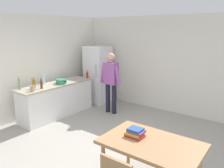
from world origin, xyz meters
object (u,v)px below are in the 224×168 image
object	(u,v)px
person	(111,79)
bottle_oil_amber	(34,84)
bottle_beer_brown	(41,84)
dining_table	(151,147)
bottle_water_clear	(44,79)
bottle_sauce_red	(87,75)
cooking_pot	(61,81)
book_stack	(135,133)
utensil_jar	(32,88)
refrigerator	(98,75)
bottle_vinegar_tall	(19,84)

from	to	relation	value
person	bottle_oil_amber	bearing A→B (deg)	-122.38
bottle_beer_brown	dining_table	bearing A→B (deg)	-9.56
dining_table	bottle_water_clear	size ratio (longest dim) A/B	4.67
person	bottle_sauce_red	bearing A→B (deg)	-175.67
person	cooking_pot	size ratio (longest dim) A/B	4.25
cooking_pot	book_stack	bearing A→B (deg)	-21.15
cooking_pot	bottle_oil_amber	xyz separation A→B (m)	(-0.14, -0.73, 0.06)
utensil_jar	bottle_oil_amber	world-z (taller)	utensil_jar
refrigerator	bottle_oil_amber	size ratio (longest dim) A/B	6.43
cooking_pot	bottle_beer_brown	bearing A→B (deg)	-89.04
bottle_vinegar_tall	book_stack	world-z (taller)	bottle_vinegar_tall
cooking_pot	bottle_water_clear	size ratio (longest dim) A/B	1.33
bottle_sauce_red	bottle_water_clear	world-z (taller)	bottle_water_clear
person	bottle_vinegar_tall	size ratio (longest dim) A/B	5.31
utensil_jar	bottle_oil_amber	distance (m)	0.27
person	bottle_sauce_red	size ratio (longest dim) A/B	7.08
book_stack	dining_table	bearing A→B (deg)	-3.32
bottle_beer_brown	bottle_water_clear	size ratio (longest dim) A/B	0.87
dining_table	cooking_pot	bearing A→B (deg)	160.26
bottle_sauce_red	refrigerator	bearing A→B (deg)	100.94
bottle_water_clear	bottle_vinegar_tall	bearing A→B (deg)	-89.20
bottle_oil_amber	bottle_beer_brown	bearing A→B (deg)	33.33
utensil_jar	bottle_sauce_red	bearing A→B (deg)	88.53
dining_table	book_stack	size ratio (longest dim) A/B	5.20
bottle_oil_amber	bottle_sauce_red	bearing A→B (deg)	81.50
bottle_sauce_red	bottle_water_clear	bearing A→B (deg)	-110.52
cooking_pot	bottle_water_clear	distance (m)	0.46
cooking_pot	bottle_water_clear	xyz separation A→B (m)	(-0.35, -0.30, 0.07)
utensil_jar	bottle_water_clear	xyz separation A→B (m)	(-0.40, 0.61, 0.05)
person	bottle_sauce_red	world-z (taller)	person
refrigerator	person	size ratio (longest dim) A/B	1.06
refrigerator	book_stack	size ratio (longest dim) A/B	6.68
refrigerator	bottle_vinegar_tall	xyz separation A→B (m)	(-0.32, -2.52, 0.14)
bottle_vinegar_tall	utensil_jar	bearing A→B (deg)	12.49
utensil_jar	bottle_sauce_red	world-z (taller)	utensil_jar
cooking_pot	utensil_jar	world-z (taller)	utensil_jar
person	dining_table	bearing A→B (deg)	-42.41
dining_table	cooking_pot	world-z (taller)	cooking_pot
bottle_water_clear	person	bearing A→B (deg)	44.67
refrigerator	bottle_sauce_red	bearing A→B (deg)	-79.06
dining_table	utensil_jar	xyz separation A→B (m)	(-3.23, 0.27, 0.31)
dining_table	bottle_beer_brown	bearing A→B (deg)	170.44
dining_table	bottle_vinegar_tall	xyz separation A→B (m)	(-3.62, 0.18, 0.36)
utensil_jar	bottle_vinegar_tall	bearing A→B (deg)	-167.51
bottle_oil_amber	utensil_jar	bearing A→B (deg)	-42.87
person	bottle_water_clear	size ratio (longest dim) A/B	5.67
bottle_sauce_red	bottle_beer_brown	xyz separation A→B (m)	(-0.09, -1.53, 0.01)
bottle_beer_brown	book_stack	world-z (taller)	bottle_beer_brown
bottle_vinegar_tall	dining_table	bearing A→B (deg)	-2.87
utensil_jar	person	bearing A→B (deg)	64.95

